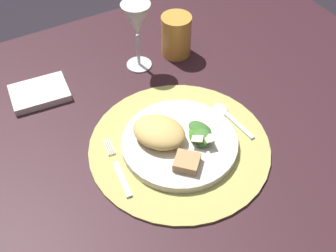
{
  "coord_description": "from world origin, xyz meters",
  "views": [
    {
      "loc": [
        -0.27,
        -0.6,
        1.44
      ],
      "look_at": [
        0.04,
        -0.05,
        0.76
      ],
      "focal_mm": 46.0,
      "sensor_mm": 36.0,
      "label": 1
    }
  ],
  "objects_px": {
    "fork": "(118,170)",
    "wine_glass": "(137,22)",
    "dinner_plate": "(180,143)",
    "amber_tumbler": "(176,36)",
    "dining_table": "(143,158)",
    "napkin": "(40,93)",
    "spoon": "(227,114)"
  },
  "relations": [
    {
      "from": "dinner_plate",
      "to": "napkin",
      "type": "height_order",
      "value": "dinner_plate"
    },
    {
      "from": "spoon",
      "to": "dinner_plate",
      "type": "bearing_deg",
      "value": -169.73
    },
    {
      "from": "dinner_plate",
      "to": "wine_glass",
      "type": "distance_m",
      "value": 0.32
    },
    {
      "from": "dinner_plate",
      "to": "wine_glass",
      "type": "xyz_separation_m",
      "value": [
        0.05,
        0.29,
        0.11
      ]
    },
    {
      "from": "fork",
      "to": "wine_glass",
      "type": "distance_m",
      "value": 0.36
    },
    {
      "from": "dinner_plate",
      "to": "amber_tumbler",
      "type": "xyz_separation_m",
      "value": [
        0.16,
        0.29,
        0.04
      ]
    },
    {
      "from": "dinner_plate",
      "to": "fork",
      "type": "relative_size",
      "value": 1.56
    },
    {
      "from": "spoon",
      "to": "napkin",
      "type": "height_order",
      "value": "napkin"
    },
    {
      "from": "dinner_plate",
      "to": "amber_tumbler",
      "type": "height_order",
      "value": "amber_tumbler"
    },
    {
      "from": "dinner_plate",
      "to": "amber_tumbler",
      "type": "distance_m",
      "value": 0.33
    },
    {
      "from": "napkin",
      "to": "dining_table",
      "type": "bearing_deg",
      "value": -50.72
    },
    {
      "from": "fork",
      "to": "spoon",
      "type": "height_order",
      "value": "spoon"
    },
    {
      "from": "dining_table",
      "to": "wine_glass",
      "type": "height_order",
      "value": "wine_glass"
    },
    {
      "from": "spoon",
      "to": "amber_tumbler",
      "type": "height_order",
      "value": "amber_tumbler"
    },
    {
      "from": "spoon",
      "to": "napkin",
      "type": "relative_size",
      "value": 0.98
    },
    {
      "from": "dinner_plate",
      "to": "amber_tumbler",
      "type": "relative_size",
      "value": 2.25
    },
    {
      "from": "dining_table",
      "to": "spoon",
      "type": "relative_size",
      "value": 10.76
    },
    {
      "from": "wine_glass",
      "to": "spoon",
      "type": "bearing_deg",
      "value": -71.04
    },
    {
      "from": "fork",
      "to": "amber_tumbler",
      "type": "distance_m",
      "value": 0.42
    },
    {
      "from": "spoon",
      "to": "wine_glass",
      "type": "xyz_separation_m",
      "value": [
        -0.09,
        0.26,
        0.12
      ]
    },
    {
      "from": "dinner_plate",
      "to": "fork",
      "type": "distance_m",
      "value": 0.14
    },
    {
      "from": "spoon",
      "to": "napkin",
      "type": "bearing_deg",
      "value": 141.5
    },
    {
      "from": "dining_table",
      "to": "napkin",
      "type": "relative_size",
      "value": 10.51
    },
    {
      "from": "dining_table",
      "to": "dinner_plate",
      "type": "distance_m",
      "value": 0.17
    },
    {
      "from": "dining_table",
      "to": "wine_glass",
      "type": "distance_m",
      "value": 0.33
    },
    {
      "from": "napkin",
      "to": "wine_glass",
      "type": "distance_m",
      "value": 0.29
    },
    {
      "from": "dining_table",
      "to": "amber_tumbler",
      "type": "bearing_deg",
      "value": 43.68
    },
    {
      "from": "dining_table",
      "to": "wine_glass",
      "type": "bearing_deg",
      "value": 64.64
    },
    {
      "from": "spoon",
      "to": "amber_tumbler",
      "type": "xyz_separation_m",
      "value": [
        0.02,
        0.26,
        0.05
      ]
    },
    {
      "from": "dining_table",
      "to": "amber_tumbler",
      "type": "xyz_separation_m",
      "value": [
        0.2,
        0.19,
        0.17
      ]
    },
    {
      "from": "fork",
      "to": "dining_table",
      "type": "bearing_deg",
      "value": 43.59
    },
    {
      "from": "spoon",
      "to": "wine_glass",
      "type": "relative_size",
      "value": 0.73
    }
  ]
}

